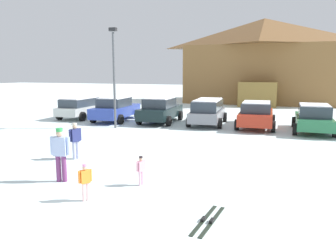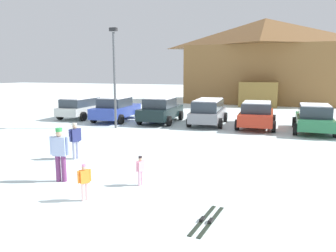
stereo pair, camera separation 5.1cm
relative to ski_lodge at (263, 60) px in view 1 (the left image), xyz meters
name	(u,v)px [view 1 (the left image)]	position (x,y,z in m)	size (l,w,h in m)	color
ground	(60,240)	(-0.92, -33.64, -4.65)	(160.00, 160.00, 0.00)	silver
ski_lodge	(263,60)	(0.00, 0.00, 0.00)	(16.66, 11.81, 9.18)	brown
parked_silver_wagon	(80,107)	(-11.17, -18.59, -3.83)	(2.26, 4.12, 1.51)	beige
parked_blue_hatchback	(116,109)	(-8.13, -18.76, -3.82)	(2.46, 4.80, 1.65)	#2D43A4
parked_black_sedan	(160,110)	(-4.93, -18.39, -3.80)	(2.41, 4.59, 1.68)	black
parked_grey_wagon	(208,111)	(-1.73, -18.16, -3.77)	(2.41, 4.74, 1.63)	gray
parked_red_sedan	(256,114)	(1.30, -18.23, -3.84)	(2.45, 4.82, 1.58)	#AF2C19
parked_green_coupe	(313,118)	(4.46, -18.76, -3.85)	(2.24, 4.40, 1.58)	#276F44
skier_child_in_orange_jacket	(85,180)	(-1.63, -31.73, -4.10)	(0.25, 0.31, 0.99)	beige
skier_teen_in_navy_coat	(75,139)	(-4.44, -28.31, -3.86)	(0.32, 0.49, 1.41)	#A4A9CB
skier_child_in_pink_snowsuit	(141,169)	(-0.78, -30.15, -4.15)	(0.21, 0.31, 0.89)	#E2AFC4
skier_adult_in_blue_parka	(60,152)	(-3.23, -30.68, -3.71)	(0.60, 0.34, 1.67)	#6B3164
pair_of_skis	(208,220)	(1.65, -31.76, -4.63)	(0.42, 1.71, 0.08)	black
lamp_post	(114,73)	(-6.64, -21.43, -1.37)	(0.44, 0.24, 5.88)	#515459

